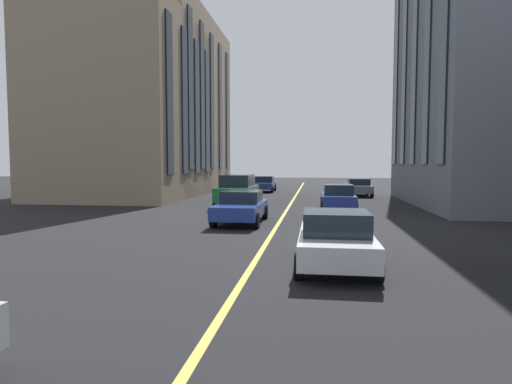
{
  "coord_description": "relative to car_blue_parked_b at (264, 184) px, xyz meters",
  "views": [
    {
      "loc": [
        3.37,
        -1.54,
        2.55
      ],
      "look_at": [
        13.23,
        -0.15,
        1.87
      ],
      "focal_mm": 29.7,
      "sensor_mm": 36.0,
      "label": 1
    }
  ],
  "objects": [
    {
      "name": "car_grey_oncoming",
      "position": [
        -3.83,
        -7.92,
        0.0
      ],
      "size": [
        4.4,
        1.95,
        1.37
      ],
      "color": "slate",
      "rests_on": "ground_plane"
    },
    {
      "name": "building_left_near",
      "position": [
        -1.43,
        9.93,
        6.91
      ],
      "size": [
        16.13,
        11.02,
        15.22
      ],
      "color": "gray",
      "rests_on": "ground_plane"
    },
    {
      "name": "car_blue_mid",
      "position": [
        -20.03,
        -1.42,
        0.0
      ],
      "size": [
        4.4,
        1.95,
        1.37
      ],
      "color": "navy",
      "rests_on": "ground_plane"
    },
    {
      "name": "car_white_near",
      "position": [
        -27.41,
        -5.07,
        0.0
      ],
      "size": [
        3.9,
        1.89,
        1.4
      ],
      "color": "silver",
      "rests_on": "ground_plane"
    },
    {
      "name": "lane_centre_line",
      "position": [
        -21.22,
        -3.02,
        -0.7
      ],
      "size": [
        80.0,
        0.16,
        0.01
      ],
      "color": "#D8C64C",
      "rests_on": "ground_plane"
    },
    {
      "name": "building_left_far",
      "position": [
        -7.78,
        9.37,
        5.86
      ],
      "size": [
        12.22,
        9.91,
        13.12
      ],
      "color": "gray",
      "rests_on": "ground_plane"
    },
    {
      "name": "car_green_trailing",
      "position": [
        -13.07,
        0.05,
        0.27
      ],
      "size": [
        4.7,
        2.14,
        1.88
      ],
      "color": "#1E6038",
      "rests_on": "ground_plane"
    },
    {
      "name": "car_blue_parked_b",
      "position": [
        0.0,
        0.0,
        0.0
      ],
      "size": [
        3.9,
        1.89,
        1.4
      ],
      "color": "navy",
      "rests_on": "ground_plane"
    },
    {
      "name": "car_blue_parked_a",
      "position": [
        -14.2,
        -5.81,
        0.0
      ],
      "size": [
        3.9,
        1.89,
        1.4
      ],
      "color": "navy",
      "rests_on": "ground_plane"
    }
  ]
}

